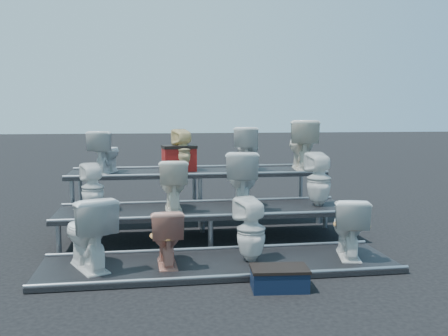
{
  "coord_description": "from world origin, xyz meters",
  "views": [
    {
      "loc": [
        -0.84,
        -7.03,
        1.82
      ],
      "look_at": [
        0.28,
        0.1,
        1.04
      ],
      "focal_mm": 40.0,
      "sensor_mm": 36.0,
      "label": 1
    }
  ],
  "objects": [
    {
      "name": "tier_back",
      "position": [
        0.0,
        1.3,
        0.43
      ],
      "size": [
        4.2,
        1.2,
        0.86
      ],
      "primitive_type": "cube",
      "color": "black",
      "rests_on": "ground"
    },
    {
      "name": "ground",
      "position": [
        0.0,
        0.0,
        0.0
      ],
      "size": [
        80.0,
        80.0,
        0.0
      ],
      "primitive_type": "plane",
      "color": "black",
      "rests_on": "ground"
    },
    {
      "name": "toilet_5",
      "position": [
        -0.48,
        0.0,
        0.82
      ],
      "size": [
        0.41,
        0.71,
        0.72
      ],
      "primitive_type": "imported",
      "rotation": [
        0.0,
        0.0,
        3.13
      ],
      "color": "white",
      "rests_on": "tier_mid"
    },
    {
      "name": "toilet_2",
      "position": [
        0.38,
        -1.3,
        0.44
      ],
      "size": [
        0.44,
        0.44,
        0.77
      ],
      "primitive_type": "imported",
      "rotation": [
        0.0,
        0.0,
        3.46
      ],
      "color": "silver",
      "rests_on": "tier_front"
    },
    {
      "name": "toilet_9",
      "position": [
        -0.23,
        1.3,
        1.21
      ],
      "size": [
        0.41,
        0.42,
        0.71
      ],
      "primitive_type": "imported",
      "rotation": [
        0.0,
        0.0,
        3.49
      ],
      "color": "beige",
      "rests_on": "tier_back"
    },
    {
      "name": "step_stool",
      "position": [
        0.51,
        -2.15,
        0.1
      ],
      "size": [
        0.6,
        0.4,
        0.21
      ],
      "primitive_type": "cube",
      "rotation": [
        0.0,
        0.0,
        -0.09
      ],
      "color": "black",
      "rests_on": "ground"
    },
    {
      "name": "toilet_8",
      "position": [
        -1.5,
        1.3,
        1.2
      ],
      "size": [
        0.57,
        0.76,
        0.69
      ],
      "primitive_type": "imported",
      "rotation": [
        0.0,
        0.0,
        2.84
      ],
      "color": "silver",
      "rests_on": "tier_back"
    },
    {
      "name": "toilet_6",
      "position": [
        0.53,
        0.0,
        0.88
      ],
      "size": [
        0.61,
        0.89,
        0.83
      ],
      "primitive_type": "imported",
      "rotation": [
        0.0,
        0.0,
        2.96
      ],
      "color": "silver",
      "rests_on": "tier_mid"
    },
    {
      "name": "toilet_4",
      "position": [
        -1.58,
        0.0,
        0.8
      ],
      "size": [
        0.39,
        0.4,
        0.68
      ],
      "primitive_type": "imported",
      "rotation": [
        0.0,
        0.0,
        3.47
      ],
      "color": "silver",
      "rests_on": "tier_mid"
    },
    {
      "name": "toilet_1",
      "position": [
        -0.63,
        -1.3,
        0.4
      ],
      "size": [
        0.39,
        0.67,
        0.67
      ],
      "primitive_type": "imported",
      "rotation": [
        0.0,
        0.0,
        3.16
      ],
      "color": "tan",
      "rests_on": "tier_front"
    },
    {
      "name": "tier_mid",
      "position": [
        0.0,
        0.0,
        0.23
      ],
      "size": [
        4.2,
        1.2,
        0.46
      ],
      "primitive_type": "cube",
      "color": "black",
      "rests_on": "ground"
    },
    {
      "name": "toilet_11",
      "position": [
        1.83,
        1.3,
        1.29
      ],
      "size": [
        0.6,
        0.9,
        0.86
      ],
      "primitive_type": "imported",
      "rotation": [
        0.0,
        0.0,
        2.99
      ],
      "color": "white",
      "rests_on": "tier_back"
    },
    {
      "name": "tier_front",
      "position": [
        0.0,
        -1.3,
        0.03
      ],
      "size": [
        4.2,
        1.2,
        0.06
      ],
      "primitive_type": "cube",
      "color": "black",
      "rests_on": "ground"
    },
    {
      "name": "toilet_10",
      "position": [
        0.86,
        1.3,
        1.23
      ],
      "size": [
        0.59,
        0.81,
        0.75
      ],
      "primitive_type": "imported",
      "rotation": [
        0.0,
        0.0,
        2.88
      ],
      "color": "silver",
      "rests_on": "tier_back"
    },
    {
      "name": "toilet_3",
      "position": [
        1.61,
        -1.3,
        0.43
      ],
      "size": [
        0.58,
        0.81,
        0.74
      ],
      "primitive_type": "imported",
      "rotation": [
        0.0,
        0.0,
        2.9
      ],
      "color": "silver",
      "rests_on": "tier_front"
    },
    {
      "name": "toilet_0",
      "position": [
        -1.51,
        -1.3,
        0.48
      ],
      "size": [
        0.77,
        0.95,
        0.84
      ],
      "primitive_type": "imported",
      "rotation": [
        0.0,
        0.0,
        3.57
      ],
      "color": "silver",
      "rests_on": "tier_front"
    },
    {
      "name": "red_crate",
      "position": [
        -0.29,
        1.38,
        1.05
      ],
      "size": [
        0.57,
        0.48,
        0.38
      ],
      "primitive_type": "cube",
      "rotation": [
        0.0,
        0.0,
        0.11
      ],
      "color": "maroon",
      "rests_on": "tier_back"
    },
    {
      "name": "toilet_7",
      "position": [
        1.69,
        0.0,
        0.86
      ],
      "size": [
        0.4,
        0.41,
        0.79
      ],
      "primitive_type": "imported",
      "rotation": [
        0.0,
        0.0,
        3.26
      ],
      "color": "silver",
      "rests_on": "tier_mid"
    }
  ]
}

